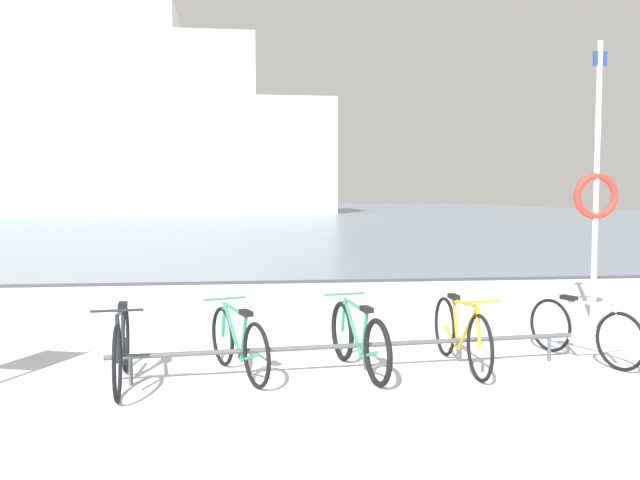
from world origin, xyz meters
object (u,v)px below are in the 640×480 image
bicycle_4 (584,330)px  ferry_ship (68,127)px  bicycle_3 (461,334)px  rescue_post (596,187)px  bicycle_2 (359,339)px  bicycle_0 (122,348)px  bicycle_1 (238,343)px

bicycle_4 → ferry_ship: ferry_ship is taller
bicycle_3 → rescue_post: (2.81, 2.43, 1.58)m
bicycle_3 → bicycle_4: bicycle_3 is taller
bicycle_2 → bicycle_4: bicycle_2 is taller
bicycle_2 → bicycle_3: bicycle_3 is taller
bicycle_0 → bicycle_1: 1.13m
bicycle_2 → ferry_ship: 62.68m
bicycle_0 → ferry_ship: (-15.52, 59.79, 7.80)m
ferry_ship → bicycle_2: bearing=-73.3°
bicycle_3 → bicycle_2: bearing=-176.7°
bicycle_0 → rescue_post: bearing=23.4°
bicycle_0 → bicycle_4: 4.92m
bicycle_1 → ferry_ship: (-16.63, 59.57, 7.83)m
bicycle_1 → bicycle_2: size_ratio=0.89×
bicycle_3 → bicycle_4: (1.44, 0.13, -0.02)m
bicycle_1 → ferry_ship: ferry_ship is taller
bicycle_2 → bicycle_3: 1.12m
bicycle_0 → ferry_ship: bearing=104.6°
bicycle_1 → rescue_post: bearing=25.8°
bicycle_0 → rescue_post: 7.01m
rescue_post → ferry_ship: ferry_ship is taller
bicycle_0 → bicycle_2: 2.35m
bicycle_4 → rescue_post: 3.12m
bicycle_3 → ferry_ship: size_ratio=0.04×
bicycle_2 → ferry_ship: bearing=106.7°
bicycle_0 → bicycle_3: size_ratio=0.98×
bicycle_4 → ferry_ship: 63.28m
bicycle_2 → bicycle_1: bearing=179.9°
bicycle_1 → bicycle_4: bicycle_1 is taller
bicycle_2 → ferry_ship: ferry_ship is taller
bicycle_3 → bicycle_4: 1.45m
bicycle_1 → ferry_ship: 62.34m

